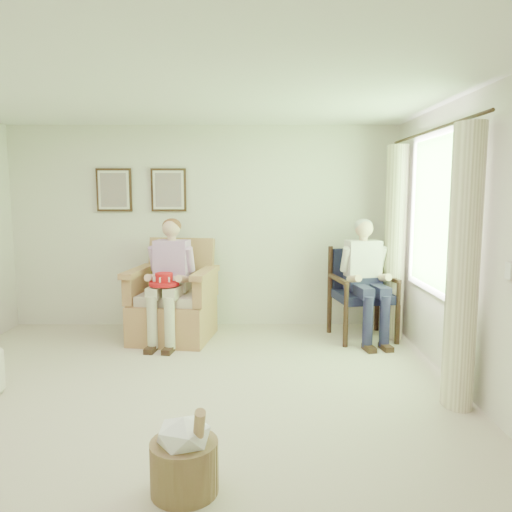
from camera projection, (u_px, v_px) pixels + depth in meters
name	position (u px, v px, depth m)	size (l,w,h in m)	color
floor	(172.00, 417.00, 3.93)	(5.50, 5.50, 0.00)	beige
back_wall	(204.00, 227.00, 6.49)	(5.00, 0.04, 2.60)	silver
right_wall	(499.00, 254.00, 3.77)	(0.04, 5.50, 2.60)	silver
ceiling	(164.00, 75.00, 3.59)	(5.00, 5.50, 0.02)	white
window	(438.00, 210.00, 4.92)	(0.13, 2.50, 1.63)	#2D6B23
curtain_left	(463.00, 269.00, 4.01)	(0.34, 0.34, 2.30)	beige
curtain_right	(395.00, 243.00, 5.95)	(0.34, 0.34, 2.30)	beige
framed_print_left	(114.00, 190.00, 6.38)	(0.45, 0.05, 0.55)	#382114
framed_print_right	(169.00, 190.00, 6.39)	(0.45, 0.05, 0.55)	#382114
wicker_armchair	(173.00, 307.00, 6.00)	(0.93, 0.92, 1.19)	tan
wood_armchair	(361.00, 289.00, 6.06)	(0.69, 0.65, 1.06)	black
person_wicker	(170.00, 271.00, 5.78)	(0.40, 0.63, 1.42)	beige
person_dark	(365.00, 271.00, 5.85)	(0.40, 0.63, 1.41)	#1C1B3D
red_hat	(164.00, 281.00, 5.60)	(0.34, 0.34, 0.14)	#B61215
hatbox	(184.00, 455.00, 2.93)	(0.46, 0.46, 0.59)	tan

